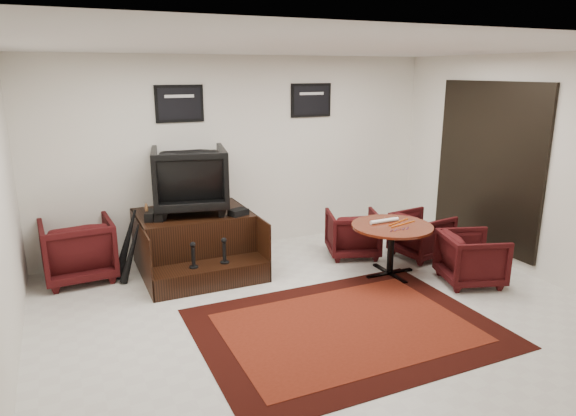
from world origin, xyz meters
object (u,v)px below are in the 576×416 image
at_px(shine_podium, 196,243).
at_px(table_chair_corner, 472,256).
at_px(shine_chair, 190,176).
at_px(table_chair_window, 422,233).
at_px(meeting_table, 392,231).
at_px(table_chair_back, 353,231).
at_px(armchair_side, 78,247).

distance_m(shine_podium, table_chair_corner, 3.56).
bearing_deg(shine_chair, shine_podium, 101.47).
distance_m(shine_chair, table_chair_corner, 3.75).
bearing_deg(table_chair_corner, table_chair_window, 15.03).
bearing_deg(table_chair_corner, meeting_table, 67.80).
relative_size(shine_podium, table_chair_window, 2.15).
distance_m(meeting_table, table_chair_back, 0.87).
distance_m(armchair_side, table_chair_window, 4.64).
xyz_separation_m(shine_podium, meeting_table, (2.24, -1.27, 0.24)).
bearing_deg(table_chair_corner, table_chair_back, 47.11).
bearing_deg(shine_podium, table_chair_back, -11.34).
xyz_separation_m(armchair_side, meeting_table, (3.69, -1.52, 0.16)).
height_order(shine_podium, table_chair_window, shine_podium).
distance_m(table_chair_back, table_chair_window, 0.98).
xyz_separation_m(shine_podium, table_chair_back, (2.18, -0.44, 0.01)).
bearing_deg(table_chair_window, table_chair_corner, 169.44).
bearing_deg(armchair_side, table_chair_corner, 150.78).
xyz_separation_m(shine_chair, armchair_side, (-1.45, 0.10, -0.81)).
distance_m(shine_chair, table_chair_back, 2.42).
bearing_deg(table_chair_back, table_chair_corner, 138.39).
height_order(shine_podium, armchair_side, armchair_side).
relative_size(table_chair_back, table_chair_window, 1.02).
bearing_deg(armchair_side, shine_chair, 172.85).
bearing_deg(table_chair_back, meeting_table, 113.70).
distance_m(table_chair_back, table_chair_corner, 1.69).
bearing_deg(shine_podium, table_chair_corner, -32.48).
bearing_deg(table_chair_window, shine_chair, 63.77).
height_order(armchair_side, table_chair_corner, armchair_side).
relative_size(armchair_side, table_chair_window, 1.23).
distance_m(shine_podium, table_chair_window, 3.18).
bearing_deg(shine_chair, meeting_table, 159.11).
height_order(armchair_side, table_chair_window, armchair_side).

